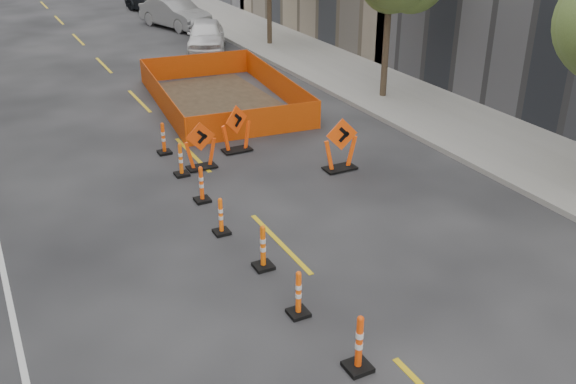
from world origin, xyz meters
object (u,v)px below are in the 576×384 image
parked_car_near (206,35)px  channelizer_3 (298,293)px  chevron_sign_center (236,129)px  channelizer_6 (201,184)px  parked_car_far (153,1)px  channelizer_8 (163,138)px  chevron_sign_left (200,145)px  chevron_sign_right (341,144)px  parked_car_mid (175,13)px  channelizer_7 (181,159)px  channelizer_5 (221,216)px  channelizer_4 (263,247)px  channelizer_2 (359,343)px

parked_car_near → channelizer_3: bearing=-84.1°
chevron_sign_center → parked_car_near: size_ratio=0.34×
channelizer_6 → parked_car_far: parked_car_far is taller
channelizer_8 → chevron_sign_left: 1.72m
channelizer_8 → chevron_sign_right: (4.14, -3.51, 0.29)m
parked_car_mid → channelizer_8: bearing=-126.6°
channelizer_7 → parked_car_mid: size_ratio=0.20×
channelizer_5 → chevron_sign_right: 4.86m
parked_car_mid → channelizer_3: bearing=-120.8°
channelizer_4 → channelizer_6: (-0.05, 3.63, -0.02)m
channelizer_6 → channelizer_4: bearing=-89.2°
channelizer_5 → channelizer_6: size_ratio=0.94×
channelizer_5 → parked_car_mid: parked_car_mid is taller
channelizer_7 → channelizer_8: (0.06, 1.81, 0.01)m
channelizer_4 → parked_car_near: parked_car_near is taller
channelizer_7 → parked_car_mid: parked_car_mid is taller
chevron_sign_center → parked_car_mid: bearing=53.5°
channelizer_5 → parked_car_far: parked_car_far is taller
channelizer_3 → channelizer_6: (0.06, 5.44, 0.01)m
channelizer_5 → parked_car_near: 18.55m
chevron_sign_center → chevron_sign_right: (2.09, -2.66, 0.04)m
channelizer_7 → parked_car_far: 26.30m
channelizer_2 → channelizer_8: channelizer_2 is taller
channelizer_3 → channelizer_7: channelizer_7 is taller
parked_car_near → parked_car_far: parked_car_near is taller
channelizer_4 → chevron_sign_right: size_ratio=0.66×
channelizer_2 → chevron_sign_right: 8.46m
channelizer_7 → channelizer_3: bearing=-90.9°
chevron_sign_center → chevron_sign_right: 3.39m
chevron_sign_center → parked_car_mid: 19.44m
parked_car_far → chevron_sign_right: bearing=-110.7°
channelizer_8 → channelizer_2: bearing=-90.0°
channelizer_6 → parked_car_near: bearing=69.0°
chevron_sign_center → chevron_sign_left: bearing=-176.3°
channelizer_2 → channelizer_4: channelizer_2 is taller
channelizer_5 → channelizer_8: channelizer_8 is taller
chevron_sign_right → parked_car_mid: (2.19, 21.62, 0.03)m
parked_car_mid → chevron_sign_left: bearing=-123.5°
channelizer_6 → chevron_sign_right: chevron_sign_right is taller
chevron_sign_left → channelizer_8: bearing=119.3°
channelizer_7 → parked_car_far: parked_car_far is taller
channelizer_2 → channelizer_5: bearing=93.2°
channelizer_5 → chevron_sign_right: bearing=23.5°
channelizer_4 → parked_car_mid: (6.40, 25.37, 0.30)m
channelizer_6 → parked_car_mid: (6.45, 21.74, 0.32)m
channelizer_5 → parked_car_mid: size_ratio=0.19×
channelizer_5 → parked_car_far: 29.88m
channelizer_3 → channelizer_2: bearing=-84.3°
channelizer_4 → chevron_sign_center: (2.12, 6.41, 0.23)m
chevron_sign_left → parked_car_near: (5.29, 13.62, 0.04)m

